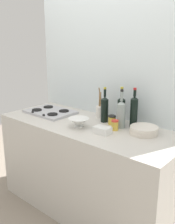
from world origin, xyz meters
The scene contains 14 objects.
ground_plane centered at (0.00, 0.00, 0.00)m, with size 6.00×6.00×0.00m, color gray.
counter_block centered at (0.00, 0.00, 0.45)m, with size 1.80×0.70×0.90m, color beige.
backsplash_panel centered at (0.00, 0.38, 1.20)m, with size 1.90×0.06×2.39m, color silver.
stovetop_hob centered at (-0.55, 0.03, 0.91)m, with size 0.50×0.36×0.04m.
plate_stack centered at (0.52, 0.12, 0.93)m, with size 0.24×0.24×0.06m.
wine_bottle_leftmost centered at (0.22, 0.21, 1.04)m, with size 0.07×0.07×0.35m.
wine_bottle_mid_left centered at (0.28, 0.13, 1.03)m, with size 0.08×0.08×0.35m.
wine_bottle_mid_right centered at (0.07, 0.17, 1.03)m, with size 0.07×0.07×0.33m.
wine_bottle_rightmost centered at (0.36, 0.22, 1.05)m, with size 0.07×0.07×0.36m.
mixing_bowl centered at (-0.01, -0.11, 0.95)m, with size 0.19×0.19×0.08m.
butter_dish centered at (0.25, -0.10, 0.93)m, with size 0.14×0.10×0.06m, color white.
utensil_crock centered at (-0.05, 0.26, 0.97)m, with size 0.09×0.09×0.31m.
condiment_jar_front centered at (0.28, 0.04, 0.95)m, with size 0.06×0.06×0.09m.
condiment_jar_rear centered at (0.17, 0.15, 0.94)m, with size 0.07×0.07×0.09m.
Camera 1 is at (1.53, -1.77, 1.70)m, focal length 42.71 mm.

